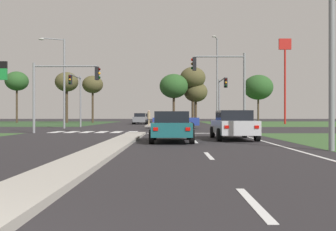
{
  "coord_description": "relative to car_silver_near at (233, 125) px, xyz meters",
  "views": [
    {
      "loc": [
        2.31,
        -2.05,
        1.27
      ],
      "look_at": [
        2.0,
        35.39,
        1.26
      ],
      "focal_mm": 37.81,
      "sensor_mm": 36.0,
      "label": 1
    }
  ],
  "objects": [
    {
      "name": "edge_line_right",
      "position": [
        1.24,
        -4.66,
        -0.78
      ],
      "size": [
        0.14,
        24.0,
        0.01
      ],
      "primitive_type": "cube",
      "color": "silver",
      "rests_on": "ground"
    },
    {
      "name": "street_lamp_near",
      "position": [
        2.32,
        -5.83,
        4.31
      ],
      "size": [
        1.78,
        2.0,
        9.06
      ],
      "color": "gray",
      "rests_on": "ground"
    },
    {
      "name": "lane_dash_fourth",
      "position": [
        -2.11,
        4.38,
        -0.78
      ],
      "size": [
        0.14,
        2.0,
        0.01
      ],
      "primitive_type": "cube",
      "color": "silver",
      "rests_on": "ground"
    },
    {
      "name": "car_teal_second",
      "position": [
        -3.26,
        -1.65,
        -0.03
      ],
      "size": [
        2.01,
        4.28,
        1.46
      ],
      "color": "#19565B",
      "rests_on": "ground"
    },
    {
      "name": "crosswalk_bar_sixth",
      "position": [
        -6.26,
        8.14,
        -0.78
      ],
      "size": [
        0.7,
        2.8,
        0.01
      ],
      "primitive_type": "cube",
      "color": "silver",
      "rests_on": "ground"
    },
    {
      "name": "street_lamp_third",
      "position": [
        2.41,
        25.15,
        5.21
      ],
      "size": [
        1.02,
        2.25,
        10.86
      ],
      "color": "gray",
      "rests_on": "ground"
    },
    {
      "name": "treeline_fifth",
      "position": [
        1.13,
        44.51,
        4.65
      ],
      "size": [
        4.24,
        4.24,
        7.29
      ],
      "color": "#423323",
      "rests_on": "ground"
    },
    {
      "name": "crosswalk_bar_near",
      "position": [
        -12.01,
        8.14,
        -0.78
      ],
      "size": [
        0.7,
        2.8,
        0.01
      ],
      "primitive_type": "cube",
      "color": "silver",
      "rests_on": "ground"
    },
    {
      "name": "car_blue_fifth",
      "position": [
        -2.85,
        15.46,
        0.02
      ],
      "size": [
        4.47,
        2.07,
        1.58
      ],
      "rotation": [
        0.0,
        0.0,
        -1.57
      ],
      "color": "navy",
      "rests_on": "ground"
    },
    {
      "name": "treeline_second",
      "position": [
        -21.22,
        41.81,
        6.16
      ],
      "size": [
        3.92,
        3.92,
        8.71
      ],
      "color": "#423323",
      "rests_on": "ground"
    },
    {
      "name": "crosswalk_bar_third",
      "position": [
        -9.71,
        8.14,
        -0.78
      ],
      "size": [
        0.7,
        2.8,
        0.01
      ],
      "primitive_type": "cube",
      "color": "silver",
      "rests_on": "ground"
    },
    {
      "name": "grass_verge_far_right",
      "position": [
        19.89,
        37.84,
        -0.78
      ],
      "size": [
        35.0,
        35.0,
        0.01
      ],
      "primitive_type": "cube",
      "color": "#385B2D",
      "rests_on": "ground"
    },
    {
      "name": "traffic_signal_far_left",
      "position": [
        -13.21,
        18.4,
        3.03
      ],
      "size": [
        0.32,
        4.3,
        5.57
      ],
      "color": "gray",
      "rests_on": "ground"
    },
    {
      "name": "traffic_signal_far_right",
      "position": [
        1.99,
        18.11,
        2.83
      ],
      "size": [
        0.32,
        4.86,
        5.2
      ],
      "color": "gray",
      "rests_on": "ground"
    },
    {
      "name": "crosswalk_bar_fourth",
      "position": [
        -8.56,
        8.14,
        -0.78
      ],
      "size": [
        0.7,
        2.8,
        0.01
      ],
      "primitive_type": "cube",
      "color": "silver",
      "rests_on": "ground"
    },
    {
      "name": "median_island_far",
      "position": [
        -5.61,
        38.34,
        -0.71
      ],
      "size": [
        1.2,
        36.0,
        0.14
      ],
      "primitive_type": "cube",
      "color": "gray",
      "rests_on": "ground"
    },
    {
      "name": "ground_plane",
      "position": [
        -5.61,
        13.34,
        -0.78
      ],
      "size": [
        200.0,
        200.0,
        0.0
      ],
      "primitive_type": "plane",
      "color": "#282628"
    },
    {
      "name": "car_grey_fourth",
      "position": [
        -7.77,
        32.57,
        0.03
      ],
      "size": [
        2.01,
        4.3,
        1.59
      ],
      "rotation": [
        0.0,
        0.0,
        3.14
      ],
      "color": "slate",
      "rests_on": "ground"
    },
    {
      "name": "lane_dash_second",
      "position": [
        -2.11,
        -7.62,
        -0.78
      ],
      "size": [
        0.14,
        2.0,
        0.01
      ],
      "primitive_type": "cube",
      "color": "silver",
      "rests_on": "ground"
    },
    {
      "name": "treeline_fourth",
      "position": [
        -2.81,
        41.92,
        5.49
      ],
      "size": [
        4.88,
        4.88,
        8.38
      ],
      "color": "#423323",
      "rests_on": "ground"
    },
    {
      "name": "stop_bar_near",
      "position": [
        -1.81,
        6.34,
        -0.78
      ],
      "size": [
        6.4,
        0.5,
        0.01
      ],
      "primitive_type": "cube",
      "color": "silver",
      "rests_on": "ground"
    },
    {
      "name": "pedestrian_at_median",
      "position": [
        -5.81,
        21.47,
        0.4
      ],
      "size": [
        0.34,
        0.34,
        1.72
      ],
      "rotation": [
        0.0,
        0.0,
        0.18
      ],
      "color": "#9E8966",
      "rests_on": "median_island_far"
    },
    {
      "name": "street_lamp_second",
      "position": [
        -13.88,
        15.49,
        4.13
      ],
      "size": [
        2.32,
        1.05,
        8.73
      ],
      "color": "gray",
      "rests_on": "ground"
    },
    {
      "name": "lane_dash_third",
      "position": [
        -2.11,
        -1.62,
        -0.78
      ],
      "size": [
        0.14,
        2.0,
        0.01
      ],
      "primitive_type": "cube",
      "color": "silver",
      "rests_on": "ground"
    },
    {
      "name": "treeline_seventh",
      "position": [
        13.07,
        47.58,
        5.74
      ],
      "size": [
        5.49,
        5.49,
        8.87
      ],
      "color": "#423323",
      "rests_on": "ground"
    },
    {
      "name": "lane_dash_fifth",
      "position": [
        -2.11,
        10.38,
        -0.78
      ],
      "size": [
        0.14,
        2.0,
        0.01
      ],
      "primitive_type": "cube",
      "color": "silver",
      "rests_on": "ground"
    },
    {
      "name": "traffic_signal_near_right",
      "position": [
        0.63,
        6.74,
        3.13
      ],
      "size": [
        3.94,
        0.32,
        5.76
      ],
      "color": "gray",
      "rests_on": "ground"
    },
    {
      "name": "crosswalk_bar_second",
      "position": [
        -10.86,
        8.14,
        -0.78
      ],
      "size": [
        0.7,
        2.8,
        0.01
      ],
      "primitive_type": "cube",
      "color": "silver",
      "rests_on": "ground"
    },
    {
      "name": "lane_dash_near",
      "position": [
        -2.11,
        -13.62,
        -0.78
      ],
      "size": [
        0.14,
        2.0,
        0.01
      ],
      "primitive_type": "cube",
      "color": "silver",
      "rests_on": "ground"
    },
    {
      "name": "treeline_sixth",
      "position": [
        0.57,
        43.77,
        7.07
      ],
      "size": [
        4.5,
        4.5,
        9.84
      ],
      "color": "#423323",
      "rests_on": "ground"
    },
    {
      "name": "crosswalk_bar_fifth",
      "position": [
        -7.41,
        8.14,
        -0.78
      ],
      "size": [
        0.7,
        2.8,
        0.01
      ],
      "primitive_type": "cube",
      "color": "silver",
      "rests_on": "ground"
    },
    {
      "name": "car_silver_near",
      "position": [
        0.0,
        0.0,
        0.0
      ],
      "size": [
        2.06,
        4.61,
        1.53
      ],
      "color": "#B7B7BC",
      "rests_on": "ground"
    },
    {
      "name": "fastfood_pole_sign",
      "position": [
        13.48,
        33.36,
        8.3
      ],
      "size": [
        1.8,
        0.4,
        12.56
      ],
      "color": "red",
      "rests_on": "ground"
    },
    {
      "name": "treeline_near",
      "position": [
        -29.88,
        41.98,
        6.36
      ],
      "size": [
        3.89,
        3.89,
        8.85
      ],
      "color": "#423323",
      "rests_on": "ground"
    },
    {
      "name": "traffic_signal_near_left",
      "position": [
        -11.33,
        6.74,
        2.75
      ],
      "size": [
        4.92,
        0.32,
        5.08
      ],
      "color": "gray",
      "rests_on": "ground"
    },
    {
      "name": "car_navy_third",
      "position": [
        -7.84,
        39.6,
        0.02
      ],
      "size": [
        1.96,
        4.44,
        1.59
      ],
      "rotation": [
        0.0,
        0.0,
        3.14
      ],
      "color": "#161E47",
      "rests_on": "ground"
    },
    {
      "name": "treeline_third",
      "position": [
        -16.89,
        42.5,
        5.8
      ],
      "size": [
        3.57,
        3.57,
        8.17
      ],
      "color": "#423323",
      "rests_on": "ground"
    },
    {
      "name": "median_island_near",
      "position": [
        -5.61,
        -5.66,
        -0.71
      ],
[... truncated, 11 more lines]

